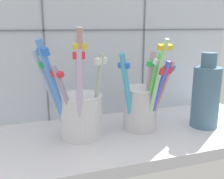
% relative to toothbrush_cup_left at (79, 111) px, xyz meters
% --- Properties ---
extents(counter_slab, '(0.64, 0.22, 0.02)m').
position_rel_toothbrush_cup_left_xyz_m(counter_slab, '(0.06, -0.01, -0.06)').
color(counter_slab, silver).
rests_on(counter_slab, ground).
extents(tile_wall_back, '(0.64, 0.02, 0.45)m').
position_rel_toothbrush_cup_left_xyz_m(tile_wall_back, '(0.06, 0.11, 0.16)').
color(tile_wall_back, silver).
rests_on(tile_wall_back, ground).
extents(toothbrush_cup_left, '(0.12, 0.09, 0.19)m').
position_rel_toothbrush_cup_left_xyz_m(toothbrush_cup_left, '(0.00, 0.00, 0.00)').
color(toothbrush_cup_left, silver).
rests_on(toothbrush_cup_left, counter_slab).
extents(toothbrush_cup_right, '(0.09, 0.11, 0.17)m').
position_rel_toothbrush_cup_left_xyz_m(toothbrush_cup_right, '(0.12, -0.00, 0.00)').
color(toothbrush_cup_right, silver).
rests_on(toothbrush_cup_right, counter_slab).
extents(ceramic_vase, '(0.05, 0.05, 0.14)m').
position_rel_toothbrush_cup_left_xyz_m(ceramic_vase, '(0.24, -0.03, 0.01)').
color(ceramic_vase, slate).
rests_on(ceramic_vase, counter_slab).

